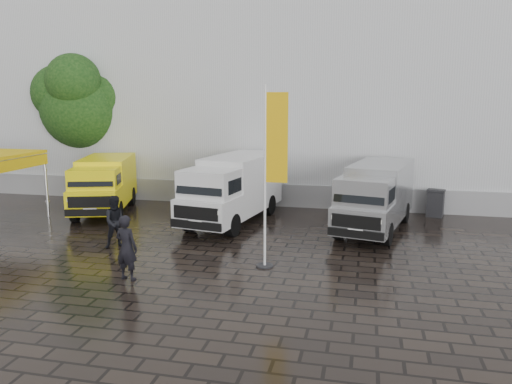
{
  "coord_description": "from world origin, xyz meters",
  "views": [
    {
      "loc": [
        2.95,
        -13.51,
        4.78
      ],
      "look_at": [
        -0.59,
        2.2,
        1.72
      ],
      "focal_mm": 35.0,
      "sensor_mm": 36.0,
      "label": 1
    }
  ],
  "objects_px": {
    "person_front": "(127,248)",
    "van_yellow": "(104,186)",
    "person_tent": "(117,222)",
    "van_white": "(233,190)",
    "wheelie_bin": "(435,203)",
    "flagpole": "(272,168)",
    "van_silver": "(375,198)"
  },
  "relations": [
    {
      "from": "flagpole",
      "to": "person_tent",
      "type": "xyz_separation_m",
      "value": [
        -5.2,
        0.76,
        -2.02
      ]
    },
    {
      "from": "flagpole",
      "to": "wheelie_bin",
      "type": "height_order",
      "value": "flagpole"
    },
    {
      "from": "wheelie_bin",
      "to": "van_silver",
      "type": "bearing_deg",
      "value": -118.65
    },
    {
      "from": "person_front",
      "to": "person_tent",
      "type": "distance_m",
      "value": 3.08
    },
    {
      "from": "person_front",
      "to": "van_yellow",
      "type": "bearing_deg",
      "value": -45.93
    },
    {
      "from": "van_white",
      "to": "person_tent",
      "type": "bearing_deg",
      "value": -114.64
    },
    {
      "from": "van_white",
      "to": "van_silver",
      "type": "distance_m",
      "value": 5.36
    },
    {
      "from": "van_yellow",
      "to": "person_front",
      "type": "bearing_deg",
      "value": -73.97
    },
    {
      "from": "person_front",
      "to": "van_silver",
      "type": "bearing_deg",
      "value": -123.19
    },
    {
      "from": "van_yellow",
      "to": "wheelie_bin",
      "type": "distance_m",
      "value": 13.7
    },
    {
      "from": "flagpole",
      "to": "person_tent",
      "type": "bearing_deg",
      "value": 171.65
    },
    {
      "from": "van_silver",
      "to": "person_tent",
      "type": "bearing_deg",
      "value": -140.7
    },
    {
      "from": "van_yellow",
      "to": "person_front",
      "type": "height_order",
      "value": "van_yellow"
    },
    {
      "from": "van_white",
      "to": "person_tent",
      "type": "xyz_separation_m",
      "value": [
        -2.75,
        -4.04,
        -0.41
      ]
    },
    {
      "from": "van_white",
      "to": "van_silver",
      "type": "bearing_deg",
      "value": 9.63
    },
    {
      "from": "van_silver",
      "to": "person_tent",
      "type": "xyz_separation_m",
      "value": [
        -8.11,
        -4.04,
        -0.34
      ]
    },
    {
      "from": "van_yellow",
      "to": "wheelie_bin",
      "type": "xyz_separation_m",
      "value": [
        13.49,
        2.3,
        -0.57
      ]
    },
    {
      "from": "person_tent",
      "to": "van_yellow",
      "type": "bearing_deg",
      "value": 88.66
    },
    {
      "from": "van_yellow",
      "to": "flagpole",
      "type": "bearing_deg",
      "value": -49.85
    },
    {
      "from": "van_white",
      "to": "flagpole",
      "type": "distance_m",
      "value": 5.63
    },
    {
      "from": "van_silver",
      "to": "person_front",
      "type": "distance_m",
      "value": 9.25
    },
    {
      "from": "wheelie_bin",
      "to": "flagpole",
      "type": "bearing_deg",
      "value": -112.38
    },
    {
      "from": "van_white",
      "to": "wheelie_bin",
      "type": "xyz_separation_m",
      "value": [
        7.79,
        2.74,
        -0.7
      ]
    },
    {
      "from": "wheelie_bin",
      "to": "person_front",
      "type": "xyz_separation_m",
      "value": [
        -8.88,
        -9.38,
        0.32
      ]
    },
    {
      "from": "van_yellow",
      "to": "person_tent",
      "type": "xyz_separation_m",
      "value": [
        2.94,
        -4.48,
        -0.28
      ]
    },
    {
      "from": "van_yellow",
      "to": "van_silver",
      "type": "bearing_deg",
      "value": -19.31
    },
    {
      "from": "van_white",
      "to": "flagpole",
      "type": "height_order",
      "value": "flagpole"
    },
    {
      "from": "van_yellow",
      "to": "person_tent",
      "type": "bearing_deg",
      "value": -73.78
    },
    {
      "from": "van_yellow",
      "to": "flagpole",
      "type": "xyz_separation_m",
      "value": [
        8.14,
        -5.25,
        1.74
      ]
    },
    {
      "from": "wheelie_bin",
      "to": "person_front",
      "type": "distance_m",
      "value": 12.92
    },
    {
      "from": "van_yellow",
      "to": "person_tent",
      "type": "relative_size",
      "value": 2.88
    },
    {
      "from": "van_silver",
      "to": "person_front",
      "type": "height_order",
      "value": "van_silver"
    }
  ]
}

